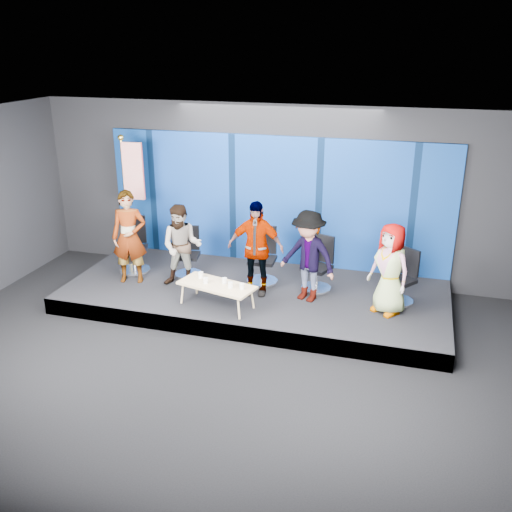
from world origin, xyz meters
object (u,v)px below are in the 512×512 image
object	(u,v)px
chair_b	(188,260)
mug_c	(224,281)
panelist_b	(182,246)
panelist_d	(308,256)
mug_d	(230,285)
chair_a	(134,254)
chair_c	(263,265)
mug_e	(242,286)
chair_d	(318,272)
chair_e	(401,285)
panelist_c	(256,248)
panelist_e	(390,269)
panelist_a	(129,237)
coffee_table	(217,286)
mug_a	(201,275)
mug_b	(206,281)
flag_stand	(131,196)

from	to	relation	value
chair_b	mug_c	xyz separation A→B (m)	(1.13, -1.09, 0.14)
panelist_b	panelist_d	distance (m)	2.36
panelist_b	mug_d	distance (m)	1.44
chair_a	chair_c	size ratio (longest dim) A/B	1.02
mug_c	mug_e	world-z (taller)	same
chair_d	panelist_d	size ratio (longest dim) A/B	0.62
chair_c	chair_e	bearing A→B (deg)	-7.34
chair_b	chair_d	world-z (taller)	chair_d
panelist_c	panelist_e	distance (m)	2.37
mug_d	mug_c	bearing A→B (deg)	137.19
panelist_a	coffee_table	distance (m)	2.08
chair_a	panelist_b	size ratio (longest dim) A/B	0.70
panelist_a	panelist_b	distance (m)	1.03
chair_a	mug_e	xyz separation A→B (m)	(2.60, -1.13, 0.10)
mug_a	mug_b	distance (m)	0.27
panelist_a	chair_c	bearing A→B (deg)	-1.25
panelist_a	mug_a	distance (m)	1.67
chair_a	chair_e	world-z (taller)	chair_a
chair_d	flag_stand	distance (m)	4.08
panelist_c	mug_c	size ratio (longest dim) A/B	17.27
panelist_d	mug_b	distance (m)	1.82
chair_a	mug_c	xyz separation A→B (m)	(2.24, -0.98, 0.10)
panelist_b	mug_a	world-z (taller)	panelist_b
chair_d	mug_e	xyz separation A→B (m)	(-1.07, -1.26, 0.13)
panelist_b	chair_e	world-z (taller)	panelist_b
panelist_a	mug_e	bearing A→B (deg)	-31.54
panelist_c	mug_a	distance (m)	1.08
chair_b	chair_e	xyz separation A→B (m)	(4.06, -0.11, 0.00)
panelist_e	flag_stand	distance (m)	5.35
chair_c	coffee_table	size ratio (longest dim) A/B	0.75
panelist_e	panelist_a	bearing A→B (deg)	-144.04
mug_c	flag_stand	distance (m)	3.06
mug_b	mug_e	size ratio (longest dim) A/B	1.01
chair_d	mug_b	size ratio (longest dim) A/B	9.89
chair_d	mug_c	bearing A→B (deg)	-121.50
panelist_a	mug_e	world-z (taller)	panelist_a
chair_d	mug_c	xyz separation A→B (m)	(-1.43, -1.12, 0.13)
panelist_a	panelist_b	xyz separation A→B (m)	(1.02, 0.09, -0.11)
mug_b	chair_e	bearing A→B (deg)	18.25
chair_a	mug_b	world-z (taller)	chair_a
chair_a	panelist_a	bearing A→B (deg)	-84.98
chair_a	panelist_a	world-z (taller)	panelist_a
mug_b	chair_d	bearing A→B (deg)	34.80
mug_b	mug_d	size ratio (longest dim) A/B	1.03
chair_a	panelist_b	bearing A→B (deg)	-34.04
chair_d	panelist_d	xyz separation A→B (m)	(-0.10, -0.49, 0.49)
coffee_table	flag_stand	bearing A→B (deg)	146.28
mug_d	panelist_d	bearing A→B (deg)	33.49
panelist_b	chair_e	bearing A→B (deg)	-5.81
mug_c	chair_b	bearing A→B (deg)	135.97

